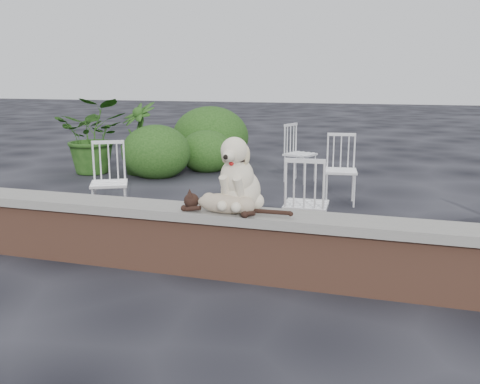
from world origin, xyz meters
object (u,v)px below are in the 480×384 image
(cat, at_px, (226,202))
(chair_e, at_px, (300,153))
(chair_c, at_px, (306,203))
(chair_b, at_px, (341,170))
(dog, at_px, (241,172))
(potted_plant_a, at_px, (94,136))
(chair_a, at_px, (109,182))
(potted_plant_b, at_px, (140,138))

(cat, relative_size, chair_e, 1.18)
(chair_c, bearing_deg, chair_b, -96.73)
(chair_c, bearing_deg, dog, 60.25)
(dog, distance_m, chair_c, 1.04)
(cat, height_order, potted_plant_a, potted_plant_a)
(cat, xyz_separation_m, potted_plant_a, (-3.82, 4.05, -0.01))
(chair_a, bearing_deg, cat, -62.99)
(dog, xyz_separation_m, chair_a, (-1.99, 1.20, -0.43))
(chair_a, xyz_separation_m, chair_c, (2.41, -0.35, 0.00))
(dog, xyz_separation_m, chair_e, (-0.27, 4.19, -0.43))
(chair_e, bearing_deg, cat, -158.24)
(chair_b, bearing_deg, chair_e, 112.80)
(dog, distance_m, cat, 0.28)
(chair_e, xyz_separation_m, potted_plant_b, (-2.84, -0.10, 0.16))
(potted_plant_b, bearing_deg, chair_b, -18.88)
(chair_c, bearing_deg, potted_plant_a, -38.76)
(cat, height_order, chair_c, chair_c)
(chair_b, distance_m, potted_plant_a, 4.56)
(chair_a, bearing_deg, dog, -58.82)
(chair_c, bearing_deg, chair_e, -81.89)
(dog, relative_size, chair_e, 0.69)
(chair_e, relative_size, chair_a, 1.00)
(chair_e, distance_m, chair_c, 3.41)
(dog, bearing_deg, chair_e, 99.17)
(chair_a, distance_m, potted_plant_a, 3.32)
(cat, bearing_deg, dog, 67.47)
(cat, xyz_separation_m, potted_plant_b, (-3.02, 4.24, -0.05))
(chair_b, bearing_deg, chair_a, -154.77)
(cat, bearing_deg, chair_c, 68.98)
(potted_plant_b, bearing_deg, cat, -54.53)
(dog, distance_m, chair_e, 4.22)
(cat, height_order, chair_b, chair_b)
(dog, distance_m, chair_a, 2.36)
(chair_e, bearing_deg, potted_plant_a, 113.75)
(cat, xyz_separation_m, chair_b, (0.61, 3.00, -0.20))
(dog, height_order, potted_plant_b, potted_plant_b)
(chair_e, height_order, chair_b, same)
(potted_plant_a, bearing_deg, chair_e, 4.44)
(cat, bearing_deg, chair_e, 97.99)
(cat, xyz_separation_m, chair_e, (-0.19, 4.34, -0.20))
(cat, xyz_separation_m, chair_c, (0.50, 1.00, -0.20))
(dog, bearing_deg, chair_c, 69.25)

